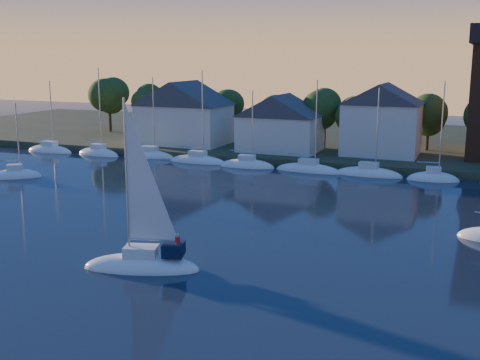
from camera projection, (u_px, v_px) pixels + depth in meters
The scene contains 10 objects.
ground at pixel (53, 325), 33.16m from camera, with size 260.00×260.00×0.00m, color black.
shoreline_land at pixel (348, 143), 101.04m from camera, with size 160.00×50.00×2.00m, color #303820.
wooden_dock at pixel (311, 166), 80.23m from camera, with size 120.00×3.00×1.00m, color brown.
clubhouse_west at pixel (184, 112), 92.64m from camera, with size 13.65×9.45×9.64m.
clubhouse_centre at pixel (281, 122), 85.93m from camera, with size 11.55×8.40×8.08m.
clubhouse_east at pixel (382, 119), 82.35m from camera, with size 10.50×8.40×9.80m.
tree_line at pixel (346, 106), 87.96m from camera, with size 93.40×5.40×8.90m.
moored_fleet at pixel (247, 165), 80.47m from camera, with size 71.50×2.40×12.05m.
hero_sailboat at pixel (143, 261), 41.67m from camera, with size 8.60×4.88×12.96m.
drifting_sailboat_left at pixel (15, 177), 72.59m from camera, with size 6.25×5.35×10.08m.
Camera 1 is at (21.30, -24.56, 14.63)m, focal length 45.00 mm.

